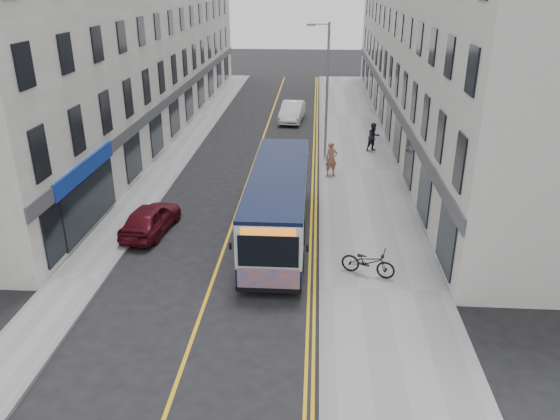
# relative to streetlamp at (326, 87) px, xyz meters

# --- Properties ---
(ground) EXTENTS (140.00, 140.00, 0.00)m
(ground) POSITION_rel_streetlamp_xyz_m (-4.17, -14.00, -4.38)
(ground) COLOR black
(ground) RESTS_ON ground
(pavement_east) EXTENTS (4.50, 64.00, 0.12)m
(pavement_east) POSITION_rel_streetlamp_xyz_m (2.08, -2.00, -4.32)
(pavement_east) COLOR gray
(pavement_east) RESTS_ON ground
(pavement_west) EXTENTS (2.00, 64.00, 0.12)m
(pavement_west) POSITION_rel_streetlamp_xyz_m (-9.17, -2.00, -4.32)
(pavement_west) COLOR gray
(pavement_west) RESTS_ON ground
(kerb_east) EXTENTS (0.18, 64.00, 0.13)m
(kerb_east) POSITION_rel_streetlamp_xyz_m (-0.17, -2.00, -4.32)
(kerb_east) COLOR slate
(kerb_east) RESTS_ON ground
(kerb_west) EXTENTS (0.18, 64.00, 0.13)m
(kerb_west) POSITION_rel_streetlamp_xyz_m (-8.17, -2.00, -4.32)
(kerb_west) COLOR slate
(kerb_west) RESTS_ON ground
(road_centre_line) EXTENTS (0.12, 64.00, 0.01)m
(road_centre_line) POSITION_rel_streetlamp_xyz_m (-4.17, -2.00, -4.38)
(road_centre_line) COLOR gold
(road_centre_line) RESTS_ON ground
(road_dbl_yellow_inner) EXTENTS (0.10, 64.00, 0.01)m
(road_dbl_yellow_inner) POSITION_rel_streetlamp_xyz_m (-0.62, -2.00, -4.38)
(road_dbl_yellow_inner) COLOR gold
(road_dbl_yellow_inner) RESTS_ON ground
(road_dbl_yellow_outer) EXTENTS (0.10, 64.00, 0.01)m
(road_dbl_yellow_outer) POSITION_rel_streetlamp_xyz_m (-0.42, -2.00, -4.38)
(road_dbl_yellow_outer) COLOR gold
(road_dbl_yellow_outer) RESTS_ON ground
(terrace_east) EXTENTS (6.00, 46.00, 13.00)m
(terrace_east) POSITION_rel_streetlamp_xyz_m (7.33, 7.00, 2.12)
(terrace_east) COLOR silver
(terrace_east) RESTS_ON ground
(terrace_west) EXTENTS (6.00, 46.00, 13.00)m
(terrace_west) POSITION_rel_streetlamp_xyz_m (-13.17, 7.00, 2.12)
(terrace_west) COLOR silver
(terrace_west) RESTS_ON ground
(streetlamp) EXTENTS (1.32, 0.18, 8.00)m
(streetlamp) POSITION_rel_streetlamp_xyz_m (0.00, 0.00, 0.00)
(streetlamp) COLOR gray
(streetlamp) RESTS_ON ground
(city_bus) EXTENTS (2.36, 10.08, 2.93)m
(city_bus) POSITION_rel_streetlamp_xyz_m (-2.00, -10.98, -2.78)
(city_bus) COLOR black
(city_bus) RESTS_ON ground
(bicycle) EXTENTS (2.14, 1.34, 1.06)m
(bicycle) POSITION_rel_streetlamp_xyz_m (1.52, -14.25, -3.73)
(bicycle) COLOR black
(bicycle) RESTS_ON pavement_east
(pedestrian_near) EXTENTS (0.79, 0.65, 1.87)m
(pedestrian_near) POSITION_rel_streetlamp_xyz_m (0.38, -3.22, -3.33)
(pedestrian_near) COLOR #986145
(pedestrian_near) RESTS_ON pavement_east
(pedestrian_far) EXTENTS (1.09, 1.02, 1.79)m
(pedestrian_far) POSITION_rel_streetlamp_xyz_m (3.13, 1.63, -3.37)
(pedestrian_far) COLOR black
(pedestrian_far) RESTS_ON pavement_east
(car_white) EXTENTS (1.96, 4.63, 1.48)m
(car_white) POSITION_rel_streetlamp_xyz_m (-2.37, 9.60, -3.64)
(car_white) COLOR silver
(car_white) RESTS_ON ground
(car_maroon) EXTENTS (2.07, 4.06, 1.32)m
(car_maroon) POSITION_rel_streetlamp_xyz_m (-7.57, -10.92, -3.72)
(car_maroon) COLOR #4E0D16
(car_maroon) RESTS_ON ground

